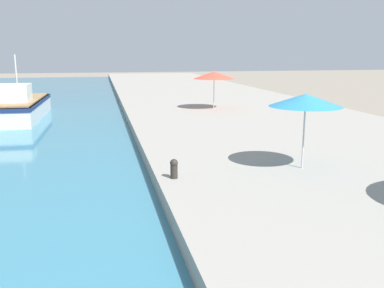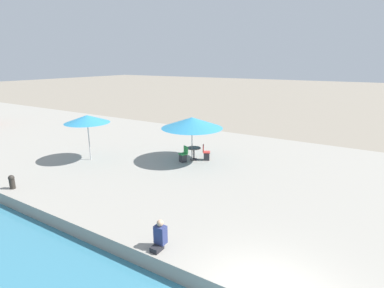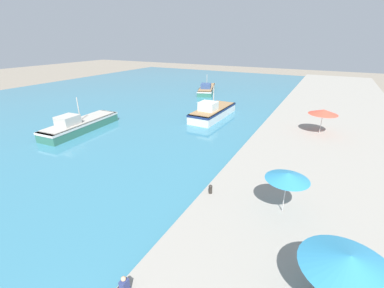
{
  "view_description": "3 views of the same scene",
  "coord_description": "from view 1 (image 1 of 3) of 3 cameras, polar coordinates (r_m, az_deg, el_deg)",
  "views": [
    {
      "loc": [
        -1.69,
        -1.29,
        4.67
      ],
      "look_at": [
        1.5,
        13.58,
        1.38
      ],
      "focal_mm": 40.0,
      "sensor_mm": 36.0,
      "label": 1
    },
    {
      "loc": [
        -5.94,
        -1.51,
        6.21
      ],
      "look_at": [
        8.29,
        7.19,
        1.58
      ],
      "focal_mm": 28.0,
      "sensor_mm": 36.0,
      "label": 2
    },
    {
      "loc": [
        6.49,
        -1.73,
        10.45
      ],
      "look_at": [
        -4.0,
        18.0,
        1.18
      ],
      "focal_mm": 24.0,
      "sensor_mm": 36.0,
      "label": 3
    }
  ],
  "objects": [
    {
      "name": "fishing_boat_mid",
      "position": [
        32.45,
        -22.13,
        4.66
      ],
      "size": [
        3.32,
        9.58,
        4.45
      ],
      "rotation": [
        0.0,
        0.0,
        -0.02
      ],
      "color": "silver",
      "rests_on": "water_basin"
    },
    {
      "name": "quay_promenade",
      "position": [
        39.74,
        2.08,
        5.87
      ],
      "size": [
        16.0,
        90.0,
        0.58
      ],
      "color": "gray",
      "rests_on": "ground_plane"
    },
    {
      "name": "cafe_umbrella_striped",
      "position": [
        31.25,
        2.96,
        9.16
      ],
      "size": [
        3.03,
        3.03,
        2.7
      ],
      "color": "#B7B7B7",
      "rests_on": "quay_promenade"
    },
    {
      "name": "cafe_umbrella_white",
      "position": [
        15.43,
        14.91,
        5.66
      ],
      "size": [
        2.55,
        2.55,
        2.67
      ],
      "color": "#B7B7B7",
      "rests_on": "quay_promenade"
    },
    {
      "name": "mooring_bollard",
      "position": [
        14.07,
        -2.42,
        -3.23
      ],
      "size": [
        0.26,
        0.26,
        0.65
      ],
      "color": "#2D2823",
      "rests_on": "quay_promenade"
    }
  ]
}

